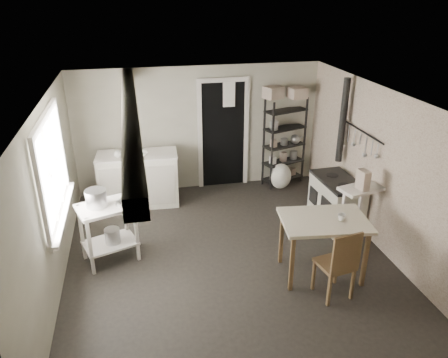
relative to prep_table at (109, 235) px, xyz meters
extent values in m
plane|color=black|center=(1.63, -0.30, -0.40)|extent=(5.00, 5.00, 0.00)
plane|color=beige|center=(1.63, -0.30, 1.90)|extent=(5.00, 5.00, 0.00)
cube|color=#A6A28E|center=(1.63, 2.20, 0.75)|extent=(4.50, 0.02, 2.30)
cube|color=#A6A28E|center=(1.63, -2.80, 0.75)|extent=(4.50, 0.02, 2.30)
cube|color=#A6A28E|center=(-0.62, -0.30, 0.75)|extent=(0.02, 5.00, 2.30)
cube|color=#A6A28E|center=(3.88, -0.30, 0.75)|extent=(0.02, 5.00, 2.30)
cylinder|color=#AFAFB2|center=(-0.11, 0.01, 0.54)|extent=(0.38, 0.38, 0.31)
cylinder|color=#AFAFB2|center=(0.23, -0.02, 0.45)|extent=(0.22, 0.22, 0.11)
cylinder|color=#AFAFB2|center=(0.04, -0.02, -0.02)|extent=(0.28, 0.28, 0.23)
imported|color=white|center=(0.54, 1.62, 0.55)|extent=(0.34, 0.34, 0.07)
imported|color=white|center=(0.15, 1.61, 0.57)|extent=(0.14, 0.14, 0.09)
imported|color=white|center=(2.98, 2.02, 0.96)|extent=(0.10, 0.10, 0.18)
cube|color=beige|center=(2.99, 2.05, 1.61)|extent=(0.39, 0.37, 0.21)
cube|color=beige|center=(3.42, 1.98, 1.59)|extent=(0.35, 0.33, 0.19)
cube|color=beige|center=(3.52, -0.44, 0.61)|extent=(0.14, 0.20, 0.28)
imported|color=white|center=(2.95, -1.00, 0.41)|extent=(0.13, 0.13, 0.09)
ellipsoid|color=white|center=(3.12, 1.77, -0.16)|extent=(0.51, 0.48, 0.50)
cylinder|color=white|center=(3.39, -0.38, -0.33)|extent=(0.12, 0.12, 0.13)
camera|label=1|loc=(0.47, -5.44, 3.18)|focal=35.00mm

